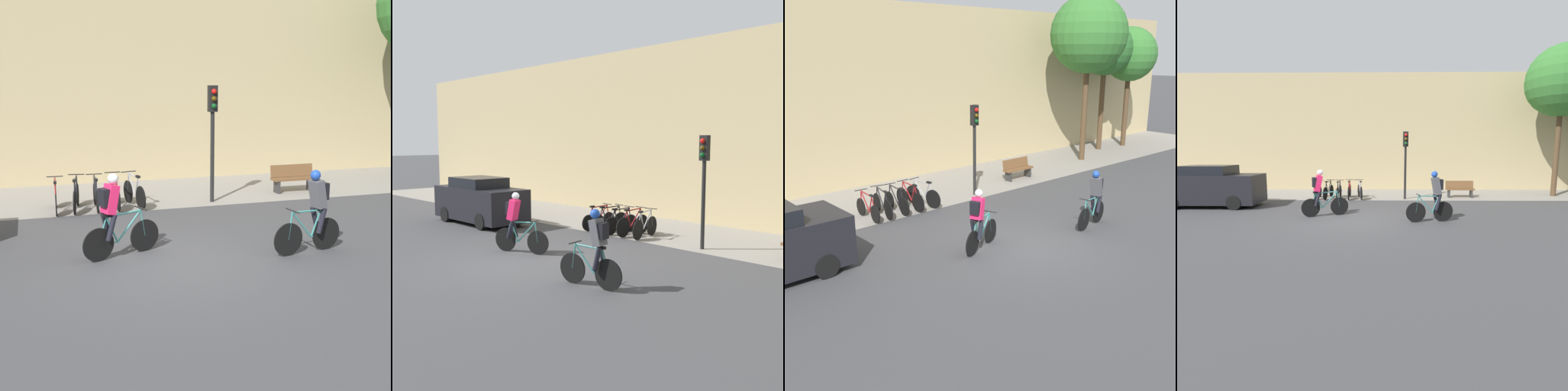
# 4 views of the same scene
# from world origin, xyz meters

# --- Properties ---
(ground) EXTENTS (200.00, 200.00, 0.00)m
(ground) POSITION_xyz_m (0.00, 0.00, 0.00)
(ground) COLOR #3D3D3F
(kerb_strip) EXTENTS (44.00, 4.50, 0.01)m
(kerb_strip) POSITION_xyz_m (0.00, 6.75, 0.00)
(kerb_strip) COLOR gray
(kerb_strip) RESTS_ON ground
(building_facade) EXTENTS (44.00, 0.60, 7.32)m
(building_facade) POSITION_xyz_m (0.00, 9.30, 3.66)
(building_facade) COLOR tan
(building_facade) RESTS_ON ground
(cyclist_pink) EXTENTS (1.71, 0.73, 1.79)m
(cyclist_pink) POSITION_xyz_m (-1.14, 0.67, 0.95)
(cyclist_pink) COLOR black
(cyclist_pink) RESTS_ON ground
(cyclist_grey) EXTENTS (1.70, 0.53, 1.80)m
(cyclist_grey) POSITION_xyz_m (3.03, -0.17, 0.95)
(cyclist_grey) COLOR black
(cyclist_grey) RESTS_ON ground
(parked_bike_0) EXTENTS (0.46, 1.64, 0.94)m
(parked_bike_0) POSITION_xyz_m (-2.10, 5.13, 0.38)
(parked_bike_0) COLOR black
(parked_bike_0) RESTS_ON ground
(parked_bike_1) EXTENTS (0.46, 1.70, 0.97)m
(parked_bike_1) POSITION_xyz_m (-1.55, 5.13, 0.40)
(parked_bike_1) COLOR black
(parked_bike_1) RESTS_ON ground
(parked_bike_2) EXTENTS (0.46, 1.65, 0.95)m
(parked_bike_2) POSITION_xyz_m (-0.99, 5.13, 0.39)
(parked_bike_2) COLOR black
(parked_bike_2) RESTS_ON ground
(parked_bike_3) EXTENTS (0.46, 1.70, 0.98)m
(parked_bike_3) POSITION_xyz_m (-0.44, 5.13, 0.41)
(parked_bike_3) COLOR black
(parked_bike_3) RESTS_ON ground
(parked_bike_4) EXTENTS (0.48, 1.65, 0.98)m
(parked_bike_4) POSITION_xyz_m (0.12, 5.13, 0.40)
(parked_bike_4) COLOR black
(parked_bike_4) RESTS_ON ground
(traffic_light_pole) EXTENTS (0.26, 0.30, 3.46)m
(traffic_light_pole) POSITION_xyz_m (2.47, 4.99, 2.41)
(traffic_light_pole) COLOR black
(traffic_light_pole) RESTS_ON ground
(bench) EXTENTS (1.50, 0.44, 0.89)m
(bench) POSITION_xyz_m (5.50, 5.62, 0.46)
(bench) COLOR brown
(bench) RESTS_ON ground
(parked_car) EXTENTS (4.30, 1.84, 1.85)m
(parked_car) POSITION_xyz_m (-6.41, 2.72, 0.90)
(parked_car) COLOR black
(parked_car) RESTS_ON ground
(street_tree_0) EXTENTS (3.72, 3.72, 8.04)m
(street_tree_0) POSITION_xyz_m (10.85, 6.21, 6.15)
(street_tree_0) COLOR #4C3823
(street_tree_0) RESTS_ON ground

